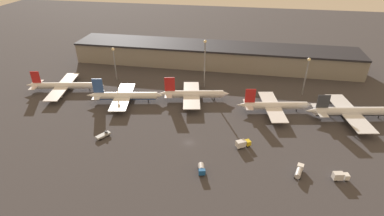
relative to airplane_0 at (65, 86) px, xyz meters
name	(u,v)px	position (x,y,z in m)	size (l,w,h in m)	color
ground	(189,143)	(81.64, -37.99, -3.19)	(600.00, 600.00, 0.00)	#383538
terminal_building	(214,55)	(81.64, 55.93, 4.10)	(194.47, 26.88, 14.50)	gray
airplane_0	(65,86)	(0.00, 0.00, 0.00)	(46.02, 38.52, 12.36)	silver
airplane_1	(125,96)	(40.04, -6.83, 0.38)	(42.34, 33.50, 13.95)	white
airplane_2	(193,94)	(76.76, 1.78, 0.41)	(40.05, 33.62, 13.79)	silver
airplane_3	(274,106)	(120.34, -3.12, 0.17)	(39.86, 33.35, 13.01)	silver
airplane_4	(352,112)	(158.13, -3.37, 0.67)	(47.36, 38.91, 13.25)	silver
service_vehicle_0	(340,176)	(141.73, -51.15, -1.24)	(6.27, 3.38, 3.55)	white
service_vehicle_1	(243,144)	(105.23, -37.09, -1.24)	(6.84, 5.51, 3.53)	gold
service_vehicle_2	(202,169)	(90.04, -56.01, -1.45)	(3.59, 5.63, 3.00)	#195199
service_vehicle_3	(103,135)	(42.51, -40.76, -2.06)	(5.69, 6.98, 2.42)	#9EA3A8
service_vehicle_4	(299,171)	(127.05, -50.67, -1.48)	(4.35, 7.70, 2.86)	white
lamp_post_0	(114,59)	(24.12, 19.60, 10.65)	(1.80, 1.80, 21.30)	slate
lamp_post_1	(205,58)	(80.32, 19.60, 15.00)	(1.80, 1.80, 29.20)	slate
lamp_post_2	(307,71)	(137.71, 19.60, 11.18)	(1.80, 1.80, 22.25)	slate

